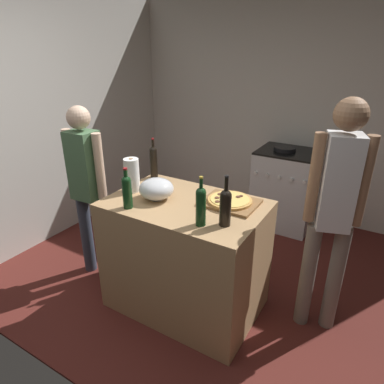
{
  "coord_description": "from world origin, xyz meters",
  "views": [
    {
      "loc": [
        1.25,
        -1.22,
        2.01
      ],
      "look_at": [
        0.03,
        0.81,
        0.99
      ],
      "focal_mm": 31.85,
      "sensor_mm": 36.0,
      "label": 1
    }
  ],
  "objects_px": {
    "pizza": "(230,200)",
    "wine_bottle_dark": "(201,205)",
    "wine_bottle_green": "(225,206)",
    "person_in_stripes": "(87,184)",
    "stove": "(285,189)",
    "wine_bottle_clear": "(127,190)",
    "wine_bottle_amber": "(154,161)",
    "paper_towel_roll": "(132,175)",
    "person_in_red": "(334,207)",
    "mixing_bowl": "(156,189)"
  },
  "relations": [
    {
      "from": "pizza",
      "to": "wine_bottle_dark",
      "type": "xyz_separation_m",
      "value": [
        -0.03,
        -0.38,
        0.11
      ]
    },
    {
      "from": "wine_bottle_green",
      "to": "person_in_stripes",
      "type": "distance_m",
      "value": 1.37
    },
    {
      "from": "pizza",
      "to": "person_in_stripes",
      "type": "bearing_deg",
      "value": -170.1
    },
    {
      "from": "wine_bottle_green",
      "to": "stove",
      "type": "relative_size",
      "value": 0.36
    },
    {
      "from": "wine_bottle_green",
      "to": "wine_bottle_clear",
      "type": "distance_m",
      "value": 0.72
    },
    {
      "from": "wine_bottle_amber",
      "to": "wine_bottle_clear",
      "type": "distance_m",
      "value": 0.63
    },
    {
      "from": "paper_towel_roll",
      "to": "person_in_red",
      "type": "distance_m",
      "value": 1.5
    },
    {
      "from": "paper_towel_roll",
      "to": "wine_bottle_green",
      "type": "bearing_deg",
      "value": -8.37
    },
    {
      "from": "paper_towel_roll",
      "to": "wine_bottle_green",
      "type": "height_order",
      "value": "wine_bottle_green"
    },
    {
      "from": "pizza",
      "to": "paper_towel_roll",
      "type": "distance_m",
      "value": 0.8
    },
    {
      "from": "pizza",
      "to": "wine_bottle_clear",
      "type": "xyz_separation_m",
      "value": [
        -0.6,
        -0.43,
        0.1
      ]
    },
    {
      "from": "paper_towel_roll",
      "to": "pizza",
      "type": "bearing_deg",
      "value": 12.9
    },
    {
      "from": "wine_bottle_green",
      "to": "person_in_stripes",
      "type": "bearing_deg",
      "value": 176.3
    },
    {
      "from": "mixing_bowl",
      "to": "wine_bottle_green",
      "type": "xyz_separation_m",
      "value": [
        0.62,
        -0.1,
        0.06
      ]
    },
    {
      "from": "mixing_bowl",
      "to": "paper_towel_roll",
      "type": "bearing_deg",
      "value": 174.09
    },
    {
      "from": "wine_bottle_green",
      "to": "wine_bottle_clear",
      "type": "xyz_separation_m",
      "value": [
        -0.71,
        -0.13,
        -0.0
      ]
    },
    {
      "from": "wine_bottle_amber",
      "to": "person_in_stripes",
      "type": "xyz_separation_m",
      "value": [
        -0.44,
        -0.38,
        -0.18
      ]
    },
    {
      "from": "pizza",
      "to": "wine_bottle_green",
      "type": "distance_m",
      "value": 0.34
    },
    {
      "from": "mixing_bowl",
      "to": "wine_bottle_amber",
      "type": "relative_size",
      "value": 0.74
    },
    {
      "from": "wine_bottle_green",
      "to": "person_in_red",
      "type": "relative_size",
      "value": 0.2
    },
    {
      "from": "wine_bottle_green",
      "to": "stove",
      "type": "bearing_deg",
      "value": 94.05
    },
    {
      "from": "stove",
      "to": "person_in_red",
      "type": "bearing_deg",
      "value": -63.75
    },
    {
      "from": "pizza",
      "to": "person_in_stripes",
      "type": "distance_m",
      "value": 1.27
    },
    {
      "from": "person_in_stripes",
      "to": "pizza",
      "type": "bearing_deg",
      "value": 9.9
    },
    {
      "from": "wine_bottle_amber",
      "to": "stove",
      "type": "bearing_deg",
      "value": 62.11
    },
    {
      "from": "mixing_bowl",
      "to": "person_in_stripes",
      "type": "distance_m",
      "value": 0.74
    },
    {
      "from": "wine_bottle_dark",
      "to": "person_in_stripes",
      "type": "bearing_deg",
      "value": 172.24
    },
    {
      "from": "wine_bottle_amber",
      "to": "stove",
      "type": "relative_size",
      "value": 0.37
    },
    {
      "from": "wine_bottle_dark",
      "to": "person_in_stripes",
      "type": "xyz_separation_m",
      "value": [
        -1.22,
        0.17,
        -0.17
      ]
    },
    {
      "from": "wine_bottle_clear",
      "to": "wine_bottle_amber",
      "type": "bearing_deg",
      "value": 109.44
    },
    {
      "from": "mixing_bowl",
      "to": "paper_towel_roll",
      "type": "relative_size",
      "value": 0.97
    },
    {
      "from": "mixing_bowl",
      "to": "wine_bottle_clear",
      "type": "bearing_deg",
      "value": -110.41
    },
    {
      "from": "wine_bottle_green",
      "to": "person_in_red",
      "type": "height_order",
      "value": "person_in_red"
    },
    {
      "from": "wine_bottle_amber",
      "to": "wine_bottle_clear",
      "type": "bearing_deg",
      "value": -70.56
    },
    {
      "from": "wine_bottle_clear",
      "to": "stove",
      "type": "relative_size",
      "value": 0.31
    },
    {
      "from": "mixing_bowl",
      "to": "wine_bottle_dark",
      "type": "bearing_deg",
      "value": -20.43
    },
    {
      "from": "mixing_bowl",
      "to": "wine_bottle_clear",
      "type": "height_order",
      "value": "wine_bottle_clear"
    },
    {
      "from": "stove",
      "to": "wine_bottle_dark",
      "type": "bearing_deg",
      "value": -89.93
    },
    {
      "from": "person_in_red",
      "to": "pizza",
      "type": "bearing_deg",
      "value": -165.62
    },
    {
      "from": "stove",
      "to": "wine_bottle_green",
      "type": "bearing_deg",
      "value": -85.95
    },
    {
      "from": "person_in_red",
      "to": "paper_towel_roll",
      "type": "bearing_deg",
      "value": -166.4
    },
    {
      "from": "pizza",
      "to": "person_in_stripes",
      "type": "xyz_separation_m",
      "value": [
        -1.25,
        -0.22,
        -0.06
      ]
    },
    {
      "from": "person_in_stripes",
      "to": "wine_bottle_clear",
      "type": "bearing_deg",
      "value": -18.18
    },
    {
      "from": "person_in_stripes",
      "to": "stove",
      "type": "bearing_deg",
      "value": 56.59
    },
    {
      "from": "wine_bottle_dark",
      "to": "wine_bottle_amber",
      "type": "height_order",
      "value": "wine_bottle_amber"
    },
    {
      "from": "paper_towel_roll",
      "to": "wine_bottle_clear",
      "type": "height_order",
      "value": "wine_bottle_clear"
    },
    {
      "from": "pizza",
      "to": "wine_bottle_clear",
      "type": "distance_m",
      "value": 0.75
    },
    {
      "from": "paper_towel_roll",
      "to": "stove",
      "type": "height_order",
      "value": "paper_towel_roll"
    },
    {
      "from": "wine_bottle_clear",
      "to": "person_in_stripes",
      "type": "xyz_separation_m",
      "value": [
        -0.65,
        0.21,
        -0.16
      ]
    },
    {
      "from": "wine_bottle_amber",
      "to": "wine_bottle_clear",
      "type": "xyz_separation_m",
      "value": [
        0.21,
        -0.59,
        -0.02
      ]
    }
  ]
}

